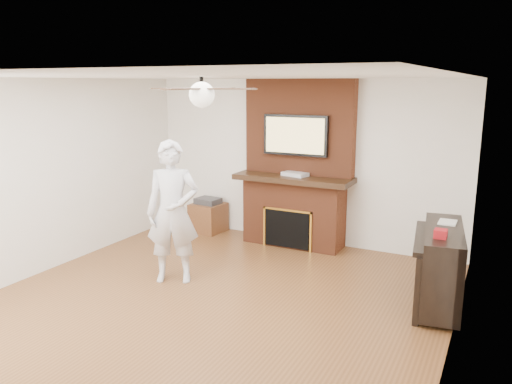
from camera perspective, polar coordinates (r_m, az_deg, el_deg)
The scene contains 12 objects.
room_shell at distance 5.30m, azimuth -5.95°, elevation -0.64°, with size 5.36×5.86×2.86m.
fireplace at distance 7.57m, azimuth 4.57°, elevation 1.35°, with size 1.78×0.64×2.50m.
tv at distance 7.43m, azimuth 4.53°, elevation 6.48°, with size 1.00×0.08×0.60m.
ceiling_fan at distance 5.17m, azimuth -6.22°, elevation 11.12°, with size 1.21×1.21×0.31m.
person at distance 6.21m, azimuth -9.50°, elevation -2.29°, with size 0.65×0.43×1.77m, color silver.
side_table at distance 8.37m, azimuth -5.47°, elevation -2.75°, with size 0.53×0.53×0.57m.
piano at distance 5.93m, azimuth 20.37°, elevation -7.77°, with size 0.67×1.40×0.98m.
cable_box at distance 7.46m, azimuth 4.48°, elevation 2.05°, with size 0.38×0.21×0.05m, color silver.
candle_orange at distance 7.72m, azimuth 2.31°, elevation -5.54°, with size 0.07×0.07×0.13m, color #B82E15.
candle_green at distance 7.66m, azimuth 4.02°, elevation -5.84°, with size 0.07×0.07×0.10m, color #368738.
candle_cream at distance 7.58m, azimuth 4.85°, elevation -5.95°, with size 0.07×0.07×0.12m, color beige.
candle_blue at distance 7.57m, azimuth 6.01°, elevation -6.14°, with size 0.06×0.06×0.09m, color teal.
Camera 1 is at (2.82, -4.33, 2.44)m, focal length 35.00 mm.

